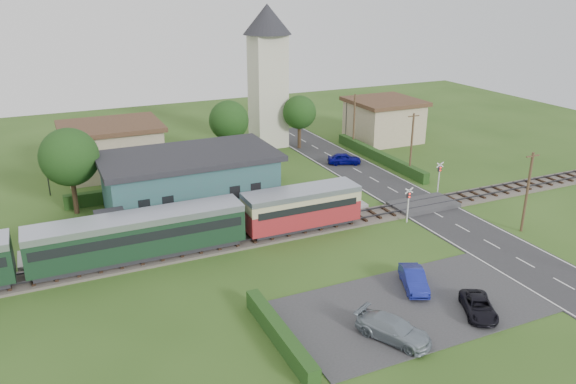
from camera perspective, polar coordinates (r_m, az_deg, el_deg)
name	(u,v)px	position (r m, az deg, el deg)	size (l,w,h in m)	color
ground	(341,233)	(47.90, 5.45, -4.18)	(120.00, 120.00, 0.00)	#2D4C19
railway_track	(330,223)	(49.44, 4.31, -3.19)	(76.00, 3.20, 0.49)	#4C443D
road	(436,214)	(53.26, 14.85, -2.17)	(6.00, 70.00, 0.05)	#28282B
car_park	(412,306)	(38.37, 12.52, -11.27)	(17.00, 9.00, 0.08)	#333335
crossing_deck	(423,205)	(54.61, 13.57, -1.25)	(6.20, 3.40, 0.45)	#333335
platform	(210,228)	(48.59, -7.96, -3.64)	(30.00, 3.00, 0.45)	gray
equipment_hut	(111,228)	(46.62, -17.50, -3.47)	(2.30, 2.30, 2.55)	beige
station_building	(190,180)	(52.90, -9.93, 1.17)	(16.00, 9.00, 5.30)	#2C6160
train	(95,242)	(43.41, -19.05, -4.85)	(43.20, 2.90, 3.40)	#232328
church_tower	(268,66)	(71.58, -2.08, 12.70)	(6.00, 6.00, 17.60)	beige
house_west	(112,148)	(65.23, -17.43, 4.31)	(10.80, 8.80, 5.50)	tan
house_east	(384,120)	(76.51, 9.69, 7.27)	(8.80, 8.80, 5.50)	tan
hedge_carpark	(280,334)	(33.90, -0.85, -14.27)	(0.80, 9.00, 1.20)	#193814
hedge_roadside	(379,156)	(67.51, 9.24, 3.59)	(0.80, 18.00, 1.20)	#193814
hedge_station	(179,186)	(57.71, -10.98, 0.59)	(22.00, 0.80, 1.30)	#193814
tree_a	(69,157)	(53.59, -21.34, 3.31)	(5.20, 5.20, 8.00)	#332316
tree_b	(229,121)	(65.50, -6.03, 7.23)	(4.60, 4.60, 7.34)	#332316
tree_c	(299,112)	(71.07, 1.17, 8.08)	(4.20, 4.20, 6.78)	#332316
utility_pole_b	(527,191)	(50.78, 23.13, 0.06)	(1.40, 0.22, 7.00)	#473321
utility_pole_c	(412,144)	(62.00, 12.44, 4.77)	(1.40, 0.22, 7.00)	#473321
utility_pole_d	(354,121)	(71.61, 6.73, 7.20)	(1.40, 0.22, 7.00)	#473321
crossing_signal_near	(408,200)	(50.08, 12.14, -0.79)	(0.84, 0.28, 3.28)	silver
crossing_signal_far	(439,173)	(57.88, 15.12, 1.87)	(0.84, 0.28, 3.28)	silver
streetlamp_west	(46,166)	(59.96, -23.38, 2.42)	(0.30, 0.30, 5.15)	#3F3F47
streetlamp_east	(346,116)	(76.83, 5.95, 7.69)	(0.30, 0.30, 5.15)	#3F3F47
car_on_road	(344,159)	(65.73, 5.74, 3.39)	(1.56, 3.87, 1.32)	#07076F
car_park_blue	(414,279)	(40.10, 12.66, -8.65)	(1.39, 3.99, 1.32)	navy
car_park_silver	(393,329)	(34.63, 10.65, -13.53)	(1.89, 4.64, 1.35)	gray
car_park_dark	(479,306)	(38.37, 18.80, -10.95)	(1.77, 3.83, 1.07)	black
pedestrian_near	(289,205)	(50.25, 0.11, -1.31)	(0.59, 0.39, 1.62)	gray
pedestrian_far	(128,230)	(46.74, -15.90, -3.73)	(0.90, 0.70, 1.85)	gray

